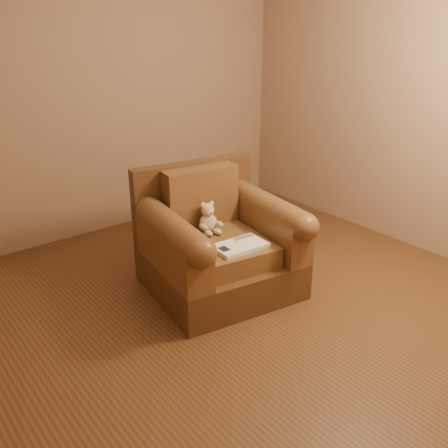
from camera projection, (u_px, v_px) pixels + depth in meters
floor at (238, 307)px, 3.74m from camera, size 4.00×4.00×0.00m
room at (241, 68)px, 3.07m from camera, size 4.02×4.02×2.71m
armchair at (217, 245)px, 3.89m from camera, size 1.17×1.13×0.94m
teddy_bear at (209, 221)px, 3.88m from camera, size 0.18×0.21×0.25m
guidebook at (240, 246)px, 3.64m from camera, size 0.40×0.26×0.03m
side_table at (236, 231)px, 4.39m from camera, size 0.35×0.35×0.48m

